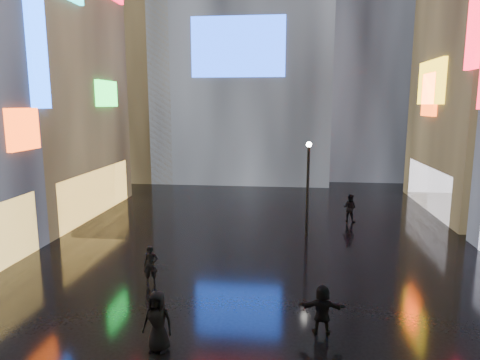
# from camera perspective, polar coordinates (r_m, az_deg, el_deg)

# --- Properties ---
(ground) EXTENTS (140.00, 140.00, 0.00)m
(ground) POSITION_cam_1_polar(r_m,az_deg,el_deg) (21.59, 2.43, -9.43)
(ground) COLOR black
(ground) RESTS_ON ground
(building_left_far) EXTENTS (10.28, 12.00, 22.00)m
(building_left_far) POSITION_cam_1_polar(r_m,az_deg,el_deg) (31.76, -27.89, 15.76)
(building_left_far) COLOR black
(building_left_far) RESTS_ON ground
(tower_flank_right) EXTENTS (12.00, 12.00, 34.00)m
(tower_flank_right) POSITION_cam_1_polar(r_m,az_deg,el_deg) (47.95, 16.64, 21.44)
(tower_flank_right) COLOR black
(tower_flank_right) RESTS_ON ground
(tower_flank_left) EXTENTS (10.00, 10.00, 26.00)m
(tower_flank_left) POSITION_cam_1_polar(r_m,az_deg,el_deg) (45.40, -14.04, 17.10)
(tower_flank_left) COLOR black
(tower_flank_left) RESTS_ON ground
(lamp_far) EXTENTS (0.30, 0.30, 5.20)m
(lamp_far) POSITION_cam_1_polar(r_m,az_deg,el_deg) (23.89, 9.04, -0.34)
(lamp_far) COLOR black
(lamp_far) RESTS_ON ground
(pedestrian_4) EXTENTS (0.95, 0.67, 1.85)m
(pedestrian_4) POSITION_cam_1_polar(r_m,az_deg,el_deg) (13.42, -10.92, -18.01)
(pedestrian_4) COLOR black
(pedestrian_4) RESTS_ON ground
(pedestrian_5) EXTENTS (1.49, 0.48, 1.60)m
(pedestrian_5) POSITION_cam_1_polar(r_m,az_deg,el_deg) (14.36, 10.91, -16.59)
(pedestrian_5) COLOR black
(pedestrian_5) RESTS_ON ground
(pedestrian_6) EXTENTS (0.64, 0.49, 1.59)m
(pedestrian_6) POSITION_cam_1_polar(r_m,az_deg,el_deg) (17.97, -11.82, -11.05)
(pedestrian_6) COLOR black
(pedestrian_6) RESTS_ON ground
(pedestrian_7) EXTENTS (1.04, 0.97, 1.71)m
(pedestrian_7) POSITION_cam_1_polar(r_m,az_deg,el_deg) (27.50, 14.42, -3.61)
(pedestrian_7) COLOR black
(pedestrian_7) RESTS_ON ground
(umbrella_2) EXTENTS (1.15, 1.14, 0.82)m
(umbrella_2) POSITION_cam_1_polar(r_m,az_deg,el_deg) (12.85, -11.12, -12.74)
(umbrella_2) COLOR black
(umbrella_2) RESTS_ON pedestrian_4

